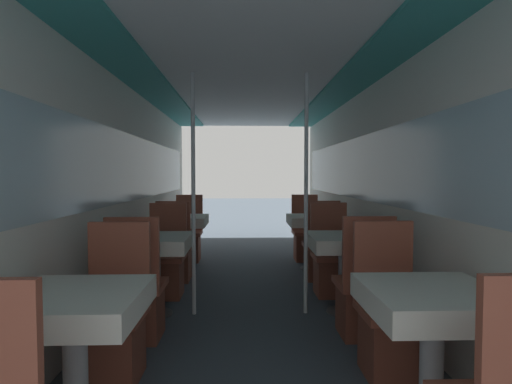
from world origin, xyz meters
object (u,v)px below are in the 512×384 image
Objects in this scene: chair_left_far_2 at (188,241)px; dining_table_right_0 at (432,310)px; dining_table_right_2 at (313,224)px; chair_right_near_2 at (320,256)px; chair_right_near_1 at (362,300)px; chair_left_far_0 at (113,333)px; dining_table_left_2 at (182,224)px; chair_left_near_1 at (138,302)px; dining_table_left_1 at (154,248)px; chair_left_near_2 at (176,257)px; chair_right_far_2 at (306,240)px; support_pole_left_1 at (193,195)px; chair_right_far_0 at (390,330)px; chair_right_far_1 at (331,267)px; support_pole_right_1 at (306,195)px; dining_table_left_0 at (74,314)px; dining_table_right_1 at (345,247)px; chair_left_far_1 at (166,268)px.

chair_left_far_2 reaches higher than dining_table_right_0.
dining_table_right_2 is 0.65m from chair_right_near_2.
chair_right_near_2 is at bearing 90.00° from chair_right_near_1.
dining_table_left_2 is at bearing -90.00° from chair_left_far_0.
dining_table_right_2 is at bearing 52.30° from chair_left_near_1.
dining_table_left_1 is 0.74× the size of chair_left_near_2.
chair_left_far_0 and chair_right_far_2 have the same top height.
chair_left_near_2 is (-0.37, 1.17, -0.82)m from support_pole_left_1.
chair_right_far_0 is 1.35× the size of dining_table_right_2.
chair_right_far_2 is (0.00, 1.74, 0.00)m from chair_right_far_1.
chair_right_near_1 is (1.78, -0.57, -0.32)m from dining_table_left_1.
chair_left_near_1 and chair_right_far_0 have the same top height.
dining_table_left_2 is 0.74× the size of chair_right_far_1.
chair_left_near_1 is 2.11m from chair_right_far_1.
chair_right_far_2 is at bearing 80.93° from support_pole_right_1.
dining_table_left_2 is at bearing 90.00° from dining_table_left_1.
dining_table_left_0 is at bearing 17.62° from chair_right_far_0.
dining_table_right_1 is 0.74× the size of chair_right_far_1.
dining_table_left_1 is 1.90m from chair_right_far_1.
chair_right_far_2 reaches higher than dining_table_left_0.
chair_right_far_2 is (0.37, 2.30, -0.82)m from support_pole_right_1.
dining_table_right_2 is 0.74× the size of chair_right_far_2.
dining_table_left_0 is 2.29m from support_pole_right_1.
chair_left_far_2 is 1.78m from chair_right_far_2.
chair_left_near_2 is 2.01m from support_pole_right_1.
support_pole_right_1 is (1.41, -0.00, 0.50)m from dining_table_left_1.
chair_left_near_1 and chair_left_far_2 have the same top height.
chair_left_far_0 is at bearing -90.00° from chair_left_near_1.
chair_right_far_1 is 0.44× the size of support_pole_right_1.
chair_right_near_2 is at bearing -161.16° from chair_left_far_1.
dining_table_left_1 is at bearing 180.00° from support_pole_right_1.
dining_table_right_0 is (1.78, 0.00, 0.00)m from dining_table_left_0.
dining_table_right_0 is 1.00× the size of dining_table_right_1.
dining_table_left_0 is at bearing 90.00° from chair_left_far_1.
dining_table_left_0 is at bearing 66.23° from chair_right_far_2.
chair_right_far_1 is at bearing -18.84° from chair_left_near_2.
dining_table_right_2 is at bearing 90.00° from chair_right_far_2.
support_pole_right_1 is at bearing 80.93° from chair_right_far_2.
chair_left_far_1 reaches higher than dining_table_right_0.
dining_table_left_1 is at bearing 90.00° from chair_left_near_1.
chair_right_far_0 and chair_right_near_1 have the same top height.
chair_right_far_2 is at bearing 90.00° from dining_table_right_2.
dining_table_left_1 is 0.74× the size of chair_left_far_2.
support_pole_right_1 reaches higher than chair_left_far_2.
dining_table_left_2 is (0.00, 3.48, 0.00)m from dining_table_left_0.
chair_left_far_0 is at bearing -90.00° from dining_table_left_1.
chair_right_near_1 is at bearing -90.00° from dining_table_right_2.
chair_right_far_2 is (0.00, 1.13, 0.00)m from chair_right_near_2.
dining_table_left_1 is at bearing 17.62° from chair_right_far_1.
chair_left_far_2 is (0.00, 1.74, 0.00)m from chair_left_far_1.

